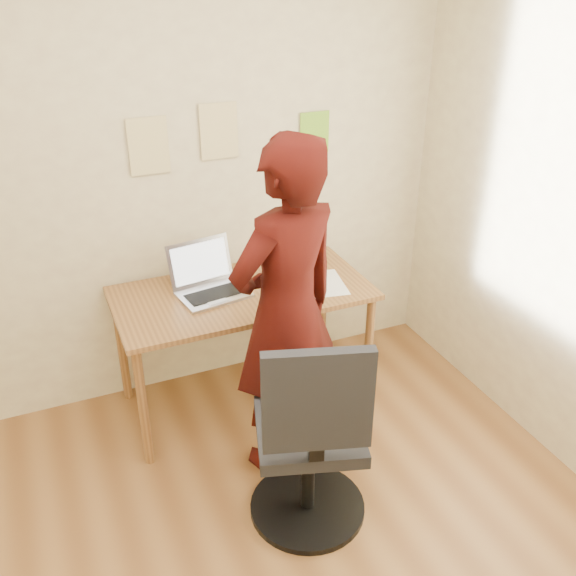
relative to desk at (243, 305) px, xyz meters
name	(u,v)px	position (x,y,z in m)	size (l,w,h in m)	color
room	(265,336)	(-0.39, -1.38, 0.70)	(3.58, 3.58, 2.78)	brown
desk	(243,305)	(0.00, 0.00, 0.00)	(1.40, 0.70, 0.74)	olive
laptop	(209,283)	(-0.17, 0.06, 0.14)	(0.41, 0.38, 0.26)	#B5B5BC
paper_sheet	(324,283)	(0.45, -0.10, 0.09)	(0.22, 0.32, 0.00)	white
phone	(282,302)	(0.15, -0.21, 0.09)	(0.08, 0.13, 0.01)	black
wall_note_left	(149,146)	(-0.36, 0.36, 0.84)	(0.21, 0.00, 0.30)	#DBC783
wall_note_mid	(219,131)	(0.02, 0.36, 0.88)	(0.21, 0.00, 0.30)	#DBC783
wall_note_right	(315,133)	(0.59, 0.36, 0.82)	(0.18, 0.00, 0.24)	#78BA29
office_chair	(311,447)	(-0.04, -0.99, -0.20)	(0.59, 0.60, 1.06)	black
person	(287,313)	(0.04, -0.53, 0.22)	(0.64, 0.42, 1.75)	#320A06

